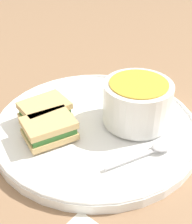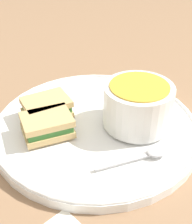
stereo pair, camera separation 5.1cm
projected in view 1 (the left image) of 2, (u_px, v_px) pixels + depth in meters
ground_plane at (96, 131)px, 0.53m from camera, size 2.40×2.40×0.00m
plate at (96, 126)px, 0.53m from camera, size 0.34×0.34×0.02m
soup_bowl at (137, 102)px, 0.51m from camera, size 0.11×0.11×0.07m
spoon at (157, 148)px, 0.46m from camera, size 0.12×0.05×0.01m
sandwich_half_near at (45, 111)px, 0.52m from camera, size 0.08×0.07×0.03m
sandwich_half_far at (49, 129)px, 0.48m from camera, size 0.09×0.07×0.03m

